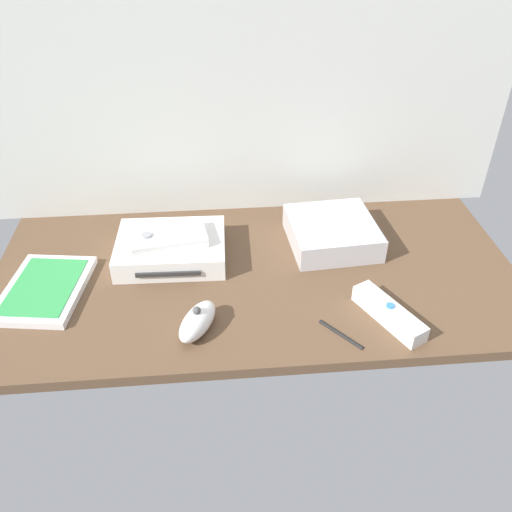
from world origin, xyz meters
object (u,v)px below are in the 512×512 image
object	(u,v)px
mini_computer	(332,232)
remote_classic_pad	(168,237)
stylus_pen	(341,333)
game_console	(171,248)
game_case	(45,289)
remote_wand	(389,313)
remote_nunchuk	(198,321)

from	to	relation	value
mini_computer	remote_classic_pad	size ratio (longest dim) A/B	1.17
stylus_pen	game_console	bearing A→B (deg)	139.81
game_case	remote_wand	world-z (taller)	remote_wand
game_case	stylus_pen	distance (cm)	53.67
remote_wand	remote_classic_pad	world-z (taller)	remote_classic_pad
remote_wand	remote_nunchuk	distance (cm)	32.37
game_case	remote_wand	bearing A→B (deg)	-3.64
remote_classic_pad	mini_computer	bearing A→B (deg)	-4.13
remote_nunchuk	game_console	bearing A→B (deg)	131.03
game_console	mini_computer	distance (cm)	32.59
game_console	mini_computer	size ratio (longest dim) A/B	1.18
mini_computer	game_case	size ratio (longest dim) A/B	0.88
game_console	remote_nunchuk	distance (cm)	21.70
mini_computer	remote_wand	xyz separation A→B (cm)	(5.01, -23.59, -1.13)
game_console	game_case	size ratio (longest dim) A/B	1.03
mini_computer	remote_wand	size ratio (longest dim) A/B	1.23
remote_wand	stylus_pen	bearing A→B (deg)	171.44
remote_classic_pad	game_console	bearing A→B (deg)	64.27
stylus_pen	remote_nunchuk	bearing A→B (deg)	172.21
mini_computer	game_case	world-z (taller)	mini_computer
remote_wand	remote_classic_pad	bearing A→B (deg)	124.63
mini_computer	remote_nunchuk	size ratio (longest dim) A/B	1.67
mini_computer	stylus_pen	size ratio (longest dim) A/B	2.02
game_console	stylus_pen	world-z (taller)	game_console
remote_classic_pad	stylus_pen	xyz separation A→B (cm)	(29.03, -23.41, -5.06)
game_console	remote_wand	distance (cm)	43.20
remote_classic_pad	remote_nunchuk	bearing A→B (deg)	-84.48
remote_nunchuk	stylus_pen	bearing A→B (deg)	19.51
remote_nunchuk	game_case	bearing A→B (deg)	-176.52
mini_computer	remote_wand	bearing A→B (deg)	-78.02
game_case	remote_wand	size ratio (longest dim) A/B	1.40
remote_wand	stylus_pen	world-z (taller)	remote_wand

